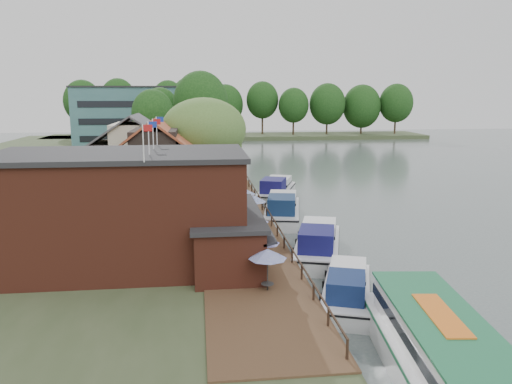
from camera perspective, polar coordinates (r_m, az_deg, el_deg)
name	(u,v)px	position (r m, az deg, el deg)	size (l,w,h in m)	color
ground	(361,265)	(35.97, 11.92, -8.17)	(260.00, 260.00, 0.00)	#4B5757
land_bank	(54,181)	(70.60, -22.06, 1.15)	(50.00, 140.00, 1.00)	#384728
quay_deck	(236,219)	(43.56, -2.31, -3.08)	(6.00, 50.00, 0.10)	#47301E
quay_rail	(266,212)	(44.21, 1.13, -2.26)	(0.20, 49.00, 1.00)	black
pub	(154,209)	(32.03, -11.59, -1.88)	(20.00, 11.00, 7.30)	maroon
hotel_block	(142,118)	(102.79, -12.86, 8.30)	(25.40, 12.40, 12.30)	#38666B
cottage_a	(156,166)	(46.72, -11.34, 2.93)	(8.60, 7.60, 8.50)	black
cottage_b	(136,154)	(56.90, -13.57, 4.27)	(9.60, 8.60, 8.50)	beige
cottage_c	(176,145)	(65.49, -9.17, 5.30)	(7.60, 7.60, 8.50)	black
willow	(204,149)	(51.41, -5.92, 4.90)	(8.60, 8.60, 10.43)	#476B2D
umbrella_0	(268,270)	(27.64, 1.33, -8.87)	(2.13, 2.13, 2.38)	navy
umbrella_1	(262,254)	(30.29, 0.65, -7.05)	(2.20, 2.20, 2.38)	#201C9B
umbrella_2	(248,244)	(32.18, -0.93, -5.95)	(2.37, 2.37, 2.38)	#1B2097
umbrella_3	(253,231)	(35.11, -0.36, -4.48)	(2.25, 2.25, 2.38)	navy
umbrella_4	(242,219)	(38.46, -1.57, -3.10)	(2.37, 2.37, 2.38)	#1B2299
umbrella_5	(254,209)	(41.63, -0.18, -1.99)	(1.96, 1.96, 2.38)	navy
umbrella_6	(243,201)	(44.82, -1.45, -1.05)	(2.19, 2.19, 2.38)	navy
cruiser_0	(347,284)	(29.37, 10.35, -10.31)	(2.95, 9.13, 2.18)	silver
cruiser_1	(318,239)	(36.95, 7.07, -5.38)	(3.42, 10.57, 2.59)	white
cruiser_2	(282,206)	(47.21, 3.02, -1.61)	(3.52, 10.87, 2.67)	silver
cruiser_3	(276,187)	(56.79, 2.34, 0.54)	(3.46, 10.68, 2.62)	silver
tour_boat	(445,356)	(22.13, 20.77, -17.14)	(3.92, 13.92, 3.04)	silver
swan	(410,327)	(27.15, 17.20, -14.50)	(0.44, 0.44, 0.44)	white
bank_tree_0	(153,128)	(76.20, -11.66, 7.15)	(6.21, 6.21, 11.49)	#143811
bank_tree_1	(201,116)	(83.28, -6.30, 8.66)	(8.92, 8.92, 14.50)	#143811
bank_tree_2	(161,122)	(89.37, -10.83, 7.87)	(6.40, 6.40, 11.91)	#143811
bank_tree_3	(187,119)	(109.76, -7.94, 8.28)	(7.07, 7.07, 10.97)	#143811
bank_tree_4	(169,111)	(119.05, -9.96, 9.15)	(7.27, 7.27, 13.92)	#143811
bank_tree_5	(184,116)	(127.57, -8.25, 8.64)	(6.19, 6.19, 10.88)	#143811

